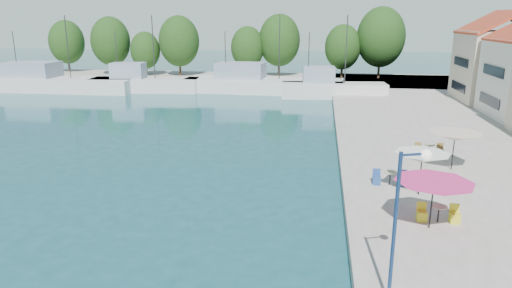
% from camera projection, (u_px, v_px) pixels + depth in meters
% --- Properties ---
extents(quay_far, '(90.00, 16.00, 0.60)m').
position_uv_depth(quay_far, '(238.00, 80.00, 69.94)').
color(quay_far, gray).
rests_on(quay_far, ground).
extents(hill_west, '(180.00, 40.00, 16.00)m').
position_uv_depth(hill_west, '(224.00, 23.00, 159.70)').
color(hill_west, gray).
rests_on(hill_west, ground).
extents(hill_east, '(140.00, 40.00, 12.00)m').
position_uv_depth(hill_east, '(419.00, 28.00, 169.73)').
color(hill_east, gray).
rests_on(hill_east, ground).
extents(building_06, '(9.00, 8.80, 10.20)m').
position_uv_depth(building_06, '(504.00, 56.00, 48.91)').
color(building_06, beige).
rests_on(building_06, quay_right).
extents(trawler_01, '(21.74, 5.66, 10.20)m').
position_uv_depth(trawler_01, '(52.00, 83.00, 61.07)').
color(trawler_01, silver).
rests_on(trawler_01, ground).
extents(trawler_02, '(14.35, 4.99, 10.20)m').
position_uv_depth(trawler_02, '(142.00, 84.00, 60.27)').
color(trawler_02, silver).
rests_on(trawler_02, ground).
extents(trawler_03, '(20.74, 6.44, 10.20)m').
position_uv_depth(trawler_03, '(260.00, 84.00, 59.82)').
color(trawler_03, silver).
rests_on(trawler_03, ground).
extents(trawler_04, '(12.78, 4.20, 10.20)m').
position_uv_depth(trawler_04, '(331.00, 89.00, 55.59)').
color(trawler_04, silver).
rests_on(trawler_04, ground).
extents(tree_01, '(5.81, 5.81, 8.60)m').
position_uv_depth(tree_01, '(67.00, 42.00, 77.16)').
color(tree_01, '#3F2B19').
rests_on(tree_01, quay_far).
extents(tree_02, '(6.19, 6.19, 9.17)m').
position_uv_depth(tree_02, '(111.00, 41.00, 73.16)').
color(tree_02, '#3F2B19').
rests_on(tree_02, quay_far).
extents(tree_03, '(4.64, 4.64, 6.87)m').
position_uv_depth(tree_03, '(145.00, 50.00, 71.96)').
color(tree_03, '#3F2B19').
rests_on(tree_03, quay_far).
extents(tree_04, '(6.29, 6.29, 9.31)m').
position_uv_depth(tree_04, '(179.00, 41.00, 71.29)').
color(tree_04, '#3F2B19').
rests_on(tree_04, quay_far).
extents(tree_05, '(5.20, 5.20, 7.70)m').
position_uv_depth(tree_05, '(248.00, 47.00, 71.17)').
color(tree_05, '#3F2B19').
rests_on(tree_05, quay_far).
extents(tree_06, '(6.45, 6.45, 9.54)m').
position_uv_depth(tree_06, '(279.00, 40.00, 71.05)').
color(tree_06, '#3F2B19').
rests_on(tree_06, quay_far).
extents(tree_07, '(5.41, 5.41, 8.01)m').
position_uv_depth(tree_07, '(343.00, 47.00, 68.99)').
color(tree_07, '#3F2B19').
rests_on(tree_07, quay_far).
extents(tree_08, '(7.14, 7.14, 10.57)m').
position_uv_depth(tree_08, '(381.00, 37.00, 68.04)').
color(tree_08, '#3F2B19').
rests_on(tree_08, quay_far).
extents(umbrella_pink, '(3.34, 3.34, 2.13)m').
position_uv_depth(umbrella_pink, '(433.00, 187.00, 19.17)').
color(umbrella_pink, black).
rests_on(umbrella_pink, quay_right).
extents(umbrella_white, '(2.76, 2.76, 2.23)m').
position_uv_depth(umbrella_white, '(422.00, 158.00, 22.91)').
color(umbrella_white, black).
rests_on(umbrella_white, quay_right).
extents(umbrella_cream, '(3.10, 3.10, 2.28)m').
position_uv_depth(umbrella_cream, '(455.00, 137.00, 26.84)').
color(umbrella_cream, black).
rests_on(umbrella_cream, quay_right).
extents(cafe_table_01, '(1.82, 0.70, 0.76)m').
position_uv_depth(cafe_table_01, '(438.00, 216.00, 20.18)').
color(cafe_table_01, black).
rests_on(cafe_table_01, quay_right).
extents(cafe_table_02, '(1.82, 0.70, 0.76)m').
position_uv_depth(cafe_table_02, '(390.00, 180.00, 24.69)').
color(cafe_table_02, black).
rests_on(cafe_table_02, quay_right).
extents(cafe_table_03, '(1.82, 0.70, 0.76)m').
position_uv_depth(cafe_table_03, '(429.00, 151.00, 30.03)').
color(cafe_table_03, black).
rests_on(cafe_table_03, quay_right).
extents(street_lamp, '(0.99, 0.51, 5.03)m').
position_uv_depth(street_lamp, '(407.00, 200.00, 13.61)').
color(street_lamp, navy).
rests_on(street_lamp, quay_right).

